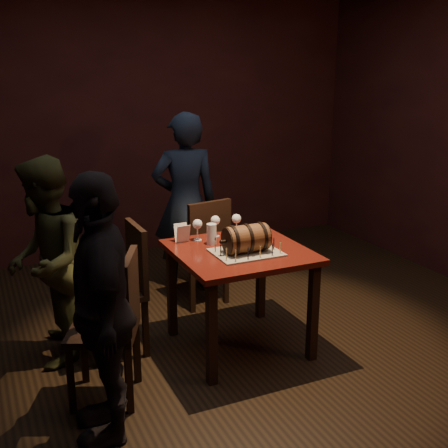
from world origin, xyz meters
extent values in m
plane|color=black|center=(0.00, 0.00, 0.00)|extent=(5.00, 5.00, 0.00)
cube|color=black|center=(0.00, 2.50, 1.40)|extent=(5.00, 0.04, 2.80)
cube|color=#430F0B|center=(0.03, 0.05, 0.73)|extent=(0.90, 0.90, 0.04)
cube|color=black|center=(-0.35, -0.33, 0.35)|extent=(0.06, 0.06, 0.71)
cube|color=black|center=(0.41, -0.33, 0.35)|extent=(0.06, 0.06, 0.71)
cube|color=black|center=(-0.35, 0.43, 0.35)|extent=(0.06, 0.06, 0.71)
cube|color=black|center=(0.41, 0.43, 0.35)|extent=(0.06, 0.06, 0.71)
cube|color=gray|center=(0.03, -0.04, 0.76)|extent=(0.45, 0.35, 0.01)
cylinder|color=brown|center=(0.03, -0.04, 0.86)|extent=(0.28, 0.19, 0.19)
cylinder|color=black|center=(-0.07, -0.04, 0.86)|extent=(0.02, 0.21, 0.21)
cylinder|color=black|center=(0.03, -0.04, 0.86)|extent=(0.02, 0.21, 0.21)
cylinder|color=black|center=(0.14, -0.04, 0.86)|extent=(0.02, 0.21, 0.21)
cylinder|color=black|center=(-0.11, -0.04, 0.86)|extent=(0.01, 0.18, 0.18)
cylinder|color=black|center=(0.18, -0.04, 0.86)|extent=(0.01, 0.18, 0.18)
cylinder|color=black|center=(-0.13, -0.04, 0.86)|extent=(0.04, 0.02, 0.02)
sphere|color=black|center=(-0.15, -0.04, 0.86)|extent=(0.03, 0.03, 0.03)
cylinder|color=#DECC84|center=(-0.11, -0.19, 0.80)|extent=(0.01, 0.01, 0.08)
cylinder|color=black|center=(-0.11, -0.19, 0.85)|extent=(0.00, 0.00, 0.01)
cylinder|color=black|center=(-0.02, -0.19, 0.80)|extent=(0.01, 0.01, 0.08)
cylinder|color=black|center=(-0.02, -0.19, 0.85)|extent=(0.00, 0.00, 0.01)
cylinder|color=#DECC84|center=(0.07, -0.19, 0.80)|extent=(0.01, 0.01, 0.08)
cylinder|color=black|center=(0.07, -0.19, 0.85)|extent=(0.00, 0.00, 0.01)
cylinder|color=black|center=(0.16, -0.19, 0.80)|extent=(0.01, 0.01, 0.08)
cylinder|color=black|center=(0.16, -0.19, 0.85)|extent=(0.00, 0.00, 0.01)
cylinder|color=#DECC84|center=(0.23, -0.17, 0.80)|extent=(0.01, 0.01, 0.08)
cylinder|color=black|center=(0.23, -0.17, 0.85)|extent=(0.00, 0.00, 0.01)
cylinder|color=black|center=(0.23, -0.08, 0.80)|extent=(0.01, 0.01, 0.08)
cylinder|color=black|center=(0.23, -0.08, 0.85)|extent=(0.00, 0.00, 0.01)
cylinder|color=#DECC84|center=(0.23, 0.01, 0.80)|extent=(0.01, 0.01, 0.08)
cylinder|color=black|center=(0.23, 0.01, 0.85)|extent=(0.00, 0.00, 0.01)
cylinder|color=black|center=(0.23, 0.10, 0.80)|extent=(0.01, 0.01, 0.08)
cylinder|color=black|center=(0.23, 0.10, 0.85)|extent=(0.00, 0.00, 0.01)
cylinder|color=#DECC84|center=(0.14, 0.10, 0.80)|extent=(0.01, 0.01, 0.08)
cylinder|color=black|center=(0.14, 0.10, 0.85)|extent=(0.00, 0.00, 0.01)
cylinder|color=black|center=(0.05, 0.10, 0.80)|extent=(0.01, 0.01, 0.08)
cylinder|color=black|center=(0.05, 0.10, 0.85)|extent=(0.00, 0.00, 0.01)
cylinder|color=#DECC84|center=(-0.04, 0.10, 0.80)|extent=(0.01, 0.01, 0.08)
cylinder|color=black|center=(-0.04, 0.10, 0.85)|extent=(0.00, 0.00, 0.01)
cylinder|color=black|center=(-0.13, 0.10, 0.80)|extent=(0.01, 0.01, 0.08)
cylinder|color=black|center=(-0.13, 0.10, 0.85)|extent=(0.00, 0.00, 0.01)
cylinder|color=#DECC84|center=(-0.16, 0.04, 0.80)|extent=(0.01, 0.01, 0.08)
cylinder|color=black|center=(-0.16, 0.04, 0.85)|extent=(0.00, 0.00, 0.01)
cylinder|color=black|center=(-0.16, -0.05, 0.80)|extent=(0.01, 0.01, 0.08)
cylinder|color=black|center=(-0.16, -0.05, 0.85)|extent=(0.00, 0.00, 0.01)
cylinder|color=#DECC84|center=(-0.16, -0.14, 0.80)|extent=(0.01, 0.01, 0.08)
cylinder|color=black|center=(-0.16, -0.14, 0.85)|extent=(0.00, 0.00, 0.01)
cylinder|color=silver|center=(-0.16, 0.37, 0.75)|extent=(0.06, 0.06, 0.01)
cylinder|color=silver|center=(-0.16, 0.37, 0.80)|extent=(0.01, 0.01, 0.09)
sphere|color=silver|center=(-0.16, 0.37, 0.88)|extent=(0.07, 0.07, 0.07)
sphere|color=#591114|center=(-0.16, 0.37, 0.87)|extent=(0.05, 0.05, 0.05)
cylinder|color=silver|center=(0.00, 0.41, 0.75)|extent=(0.06, 0.06, 0.01)
cylinder|color=silver|center=(0.00, 0.41, 0.80)|extent=(0.01, 0.01, 0.09)
sphere|color=silver|center=(0.00, 0.41, 0.88)|extent=(0.07, 0.07, 0.07)
cylinder|color=silver|center=(0.16, 0.38, 0.75)|extent=(0.06, 0.06, 0.01)
cylinder|color=silver|center=(0.16, 0.38, 0.80)|extent=(0.01, 0.01, 0.09)
sphere|color=silver|center=(0.16, 0.38, 0.88)|extent=(0.07, 0.07, 0.07)
sphere|color=#BF594C|center=(0.16, 0.38, 0.87)|extent=(0.05, 0.05, 0.05)
cylinder|color=silver|center=(-0.10, 0.25, 0.82)|extent=(0.07, 0.07, 0.15)
cylinder|color=#9E5414|center=(-0.10, 0.25, 0.81)|extent=(0.06, 0.06, 0.11)
cylinder|color=white|center=(-0.10, 0.25, 0.87)|extent=(0.06, 0.06, 0.02)
cube|color=black|center=(0.07, 0.94, 0.45)|extent=(0.46, 0.46, 0.04)
cube|color=black|center=(0.21, 1.13, 0.21)|extent=(0.04, 0.04, 0.43)
cube|color=black|center=(-0.12, 1.07, 0.21)|extent=(0.04, 0.04, 0.43)
cube|color=black|center=(0.27, 0.80, 0.21)|extent=(0.04, 0.04, 0.43)
cube|color=black|center=(-0.06, 0.74, 0.21)|extent=(0.04, 0.04, 0.43)
cube|color=black|center=(0.11, 0.76, 0.70)|extent=(0.40, 0.11, 0.46)
cube|color=black|center=(-0.81, 0.35, 0.45)|extent=(0.41, 0.41, 0.04)
cube|color=black|center=(-0.98, 0.52, 0.21)|extent=(0.04, 0.04, 0.43)
cube|color=black|center=(-0.97, 0.18, 0.21)|extent=(0.04, 0.04, 0.43)
cube|color=black|center=(-0.64, 0.53, 0.21)|extent=(0.04, 0.04, 0.43)
cube|color=black|center=(-0.63, 0.19, 0.21)|extent=(0.04, 0.04, 0.43)
cube|color=black|center=(-0.63, 0.36, 0.70)|extent=(0.05, 0.40, 0.46)
cube|color=black|center=(-1.00, -0.19, 0.45)|extent=(0.53, 0.53, 0.04)
cube|color=black|center=(-1.09, 0.03, 0.21)|extent=(0.04, 0.04, 0.43)
cube|color=black|center=(-1.23, -0.28, 0.21)|extent=(0.04, 0.04, 0.43)
cube|color=black|center=(-0.78, -0.10, 0.21)|extent=(0.04, 0.04, 0.43)
cube|color=black|center=(-0.92, -0.41, 0.21)|extent=(0.04, 0.04, 0.43)
cube|color=black|center=(-0.84, -0.26, 0.70)|extent=(0.20, 0.38, 0.46)
imported|color=black|center=(0.09, 1.29, 0.81)|extent=(0.64, 0.47, 1.61)
imported|color=#3B3D1E|center=(-1.23, 0.44, 0.72)|extent=(0.69, 0.80, 1.43)
imported|color=black|center=(-1.07, -0.53, 0.75)|extent=(0.51, 0.93, 1.50)
camera|label=1|loc=(-1.62, -3.29, 2.00)|focal=45.00mm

